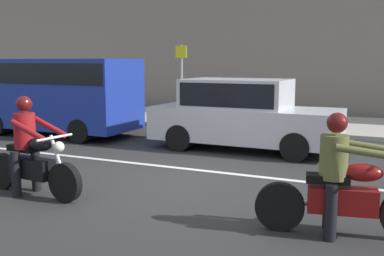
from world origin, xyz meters
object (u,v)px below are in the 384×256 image
Objects in this scene: motorcycle_with_rider_olive at (342,186)px; motorcycle_with_rider_crimson at (31,155)px; street_sign_post at (181,73)px; parked_van_cobalt_blue at (56,91)px; parked_sedan_silver at (242,114)px.

motorcycle_with_rider_olive is 1.02× the size of motorcycle_with_rider_crimson.
street_sign_post reaches higher than motorcycle_with_rider_crimson.
parked_van_cobalt_blue is (-3.79, 4.94, 0.63)m from motorcycle_with_rider_crimson.
street_sign_post is (-6.76, 9.27, 1.07)m from motorcycle_with_rider_olive.
motorcycle_with_rider_crimson is (-4.75, -0.29, 0.02)m from motorcycle_with_rider_olive.
parked_van_cobalt_blue is at bearing 127.46° from motorcycle_with_rider_crimson.
street_sign_post is at bearing 101.84° from motorcycle_with_rider_crimson.
street_sign_post reaches higher than motorcycle_with_rider_olive.
motorcycle_with_rider_crimson is at bearing -110.12° from parked_sedan_silver.
motorcycle_with_rider_olive is at bearing -53.90° from street_sign_post.
parked_van_cobalt_blue is at bearing -178.86° from parked_sedan_silver.
parked_sedan_silver is at bearing 1.14° from parked_van_cobalt_blue.
motorcycle_with_rider_crimson reaches higher than motorcycle_with_rider_olive.
street_sign_post is at bearing 130.54° from parked_sedan_silver.
street_sign_post is at bearing 126.10° from motorcycle_with_rider_olive.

